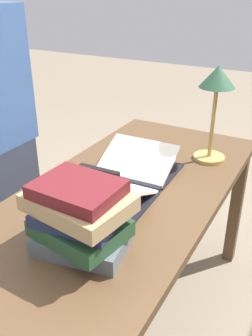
{
  "coord_description": "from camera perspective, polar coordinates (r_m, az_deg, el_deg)",
  "views": [
    {
      "loc": [
        1.14,
        0.63,
        1.5
      ],
      "look_at": [
        -0.02,
        -0.01,
        0.83
      ],
      "focal_mm": 40.0,
      "sensor_mm": 36.0,
      "label": 1
    }
  ],
  "objects": [
    {
      "name": "reading_desk",
      "position": [
        1.55,
        -0.08,
        -6.26
      ],
      "size": [
        1.54,
        0.73,
        0.75
      ],
      "color": "brown",
      "rests_on": "ground_plane"
    },
    {
      "name": "book_standing_upright",
      "position": [
        1.25,
        -4.03,
        -4.34
      ],
      "size": [
        0.03,
        0.15,
        0.21
      ],
      "rotation": [
        0.0,
        0.0,
        0.03
      ],
      "color": "black",
      "rests_on": "reading_desk"
    },
    {
      "name": "open_book",
      "position": [
        1.53,
        -0.25,
        -1.21
      ],
      "size": [
        0.54,
        0.35,
        0.11
      ],
      "rotation": [
        0.0,
        0.0,
        0.03
      ],
      "color": "black",
      "rests_on": "reading_desk"
    },
    {
      "name": "reading_lamp",
      "position": [
        1.68,
        13.61,
        11.54
      ],
      "size": [
        0.16,
        0.16,
        0.43
      ],
      "color": "tan",
      "rests_on": "reading_desk"
    },
    {
      "name": "pencil",
      "position": [
        1.65,
        -7.52,
        -0.42
      ],
      "size": [
        0.01,
        0.14,
        0.01
      ],
      "rotation": [
        0.0,
        0.0,
        -0.04
      ],
      "color": "gold",
      "rests_on": "reading_desk"
    },
    {
      "name": "coffee_mug",
      "position": [
        1.37,
        -5.93,
        -4.2
      ],
      "size": [
        0.12,
        0.09,
        0.1
      ],
      "rotation": [
        0.0,
        0.0,
        0.25
      ],
      "color": "#28282D",
      "rests_on": "reading_desk"
    },
    {
      "name": "book_stack_tall",
      "position": [
        1.13,
        -7.1,
        -7.47
      ],
      "size": [
        0.25,
        0.32,
        0.24
      ],
      "color": "slate",
      "rests_on": "reading_desk"
    },
    {
      "name": "ground_plane",
      "position": [
        1.99,
        -0.07,
        -22.33
      ],
      "size": [
        12.0,
        12.0,
        0.0
      ],
      "primitive_type": "plane",
      "color": "gray"
    }
  ]
}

